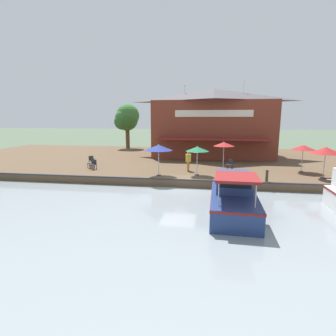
# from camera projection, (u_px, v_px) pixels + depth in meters

# --- Properties ---
(ground_plane) EXTENTS (220.00, 220.00, 0.00)m
(ground_plane) POSITION_uv_depth(u_px,v_px,m) (179.00, 189.00, 18.78)
(ground_plane) COLOR #4C5B47
(quay_deck) EXTENTS (22.00, 56.00, 0.60)m
(quay_deck) POSITION_uv_depth(u_px,v_px,m) (190.00, 161.00, 29.40)
(quay_deck) COLOR brown
(quay_deck) RESTS_ON ground
(quay_edge_fender) EXTENTS (0.20, 50.40, 0.10)m
(quay_edge_fender) POSITION_uv_depth(u_px,v_px,m) (179.00, 180.00, 18.76)
(quay_edge_fender) COLOR #2D2D33
(quay_edge_fender) RESTS_ON quay_deck
(waterfront_restaurant) EXTENTS (9.10, 14.01, 8.61)m
(waterfront_restaurant) POSITION_uv_depth(u_px,v_px,m) (213.00, 122.00, 30.74)
(waterfront_restaurant) COLOR brown
(waterfront_restaurant) RESTS_ON quay_deck
(patio_umbrella_by_entrance) EXTENTS (1.77, 1.77, 2.27)m
(patio_umbrella_by_entrance) POSITION_uv_depth(u_px,v_px,m) (197.00, 149.00, 20.13)
(patio_umbrella_by_entrance) COLOR #B7B7B7
(patio_umbrella_by_entrance) RESTS_ON quay_deck
(patio_umbrella_far_corner) EXTENTS (2.09, 2.09, 2.37)m
(patio_umbrella_far_corner) POSITION_uv_depth(u_px,v_px,m) (326.00, 150.00, 19.04)
(patio_umbrella_far_corner) COLOR #B7B7B7
(patio_umbrella_far_corner) RESTS_ON quay_deck
(patio_umbrella_mid_patio_left) EXTENTS (1.91, 1.91, 2.28)m
(patio_umbrella_mid_patio_left) POSITION_uv_depth(u_px,v_px,m) (303.00, 147.00, 21.35)
(patio_umbrella_mid_patio_left) COLOR #B7B7B7
(patio_umbrella_mid_patio_left) RESTS_ON quay_deck
(patio_umbrella_back_row) EXTENTS (2.11, 2.11, 2.43)m
(patio_umbrella_back_row) POSITION_uv_depth(u_px,v_px,m) (159.00, 148.00, 19.91)
(patio_umbrella_back_row) COLOR #B7B7B7
(patio_umbrella_back_row) RESTS_ON quay_deck
(patio_umbrella_near_quay_edge) EXTENTS (1.75, 1.75, 2.45)m
(patio_umbrella_near_quay_edge) POSITION_uv_depth(u_px,v_px,m) (224.00, 144.00, 22.06)
(patio_umbrella_near_quay_edge) COLOR #B7B7B7
(patio_umbrella_near_quay_edge) RESTS_ON quay_deck
(cafe_chair_under_first_umbrella) EXTENTS (0.51, 0.51, 0.85)m
(cafe_chair_under_first_umbrella) POSITION_uv_depth(u_px,v_px,m) (93.00, 164.00, 22.73)
(cafe_chair_under_first_umbrella) COLOR #2D2D33
(cafe_chair_under_first_umbrella) RESTS_ON quay_deck
(cafe_chair_far_corner_seat) EXTENTS (0.59, 0.59, 0.85)m
(cafe_chair_far_corner_seat) POSITION_uv_depth(u_px,v_px,m) (92.00, 163.00, 23.47)
(cafe_chair_far_corner_seat) COLOR #2D2D33
(cafe_chair_far_corner_seat) RESTS_ON quay_deck
(cafe_chair_beside_entrance) EXTENTS (0.59, 0.59, 0.85)m
(cafe_chair_beside_entrance) POSITION_uv_depth(u_px,v_px,m) (91.00, 160.00, 24.95)
(cafe_chair_beside_entrance) COLOR #2D2D33
(cafe_chair_beside_entrance) RESTS_ON quay_deck
(cafe_chair_mid_patio) EXTENTS (0.55, 0.55, 0.85)m
(cafe_chair_mid_patio) POSITION_uv_depth(u_px,v_px,m) (230.00, 164.00, 22.77)
(cafe_chair_mid_patio) COLOR #2D2D33
(cafe_chair_mid_patio) RESTS_ON quay_deck
(person_near_entrance) EXTENTS (0.46, 0.46, 1.63)m
(person_near_entrance) POSITION_uv_depth(u_px,v_px,m) (188.00, 159.00, 21.99)
(person_near_entrance) COLOR orange
(person_near_entrance) RESTS_ON quay_deck
(motorboat_nearest_quay) EXTENTS (6.31, 2.47, 2.29)m
(motorboat_nearest_quay) POSITION_uv_depth(u_px,v_px,m) (233.00, 196.00, 14.02)
(motorboat_nearest_quay) COLOR navy
(motorboat_nearest_quay) RESTS_ON river_water
(mooring_post) EXTENTS (0.22, 0.22, 0.88)m
(mooring_post) POSITION_uv_depth(u_px,v_px,m) (267.00, 176.00, 18.00)
(mooring_post) COLOR #473323
(mooring_post) RESTS_ON quay_deck
(tree_behind_restaurant) EXTENTS (3.45, 3.28, 5.88)m
(tree_behind_restaurant) POSITION_uv_depth(u_px,v_px,m) (126.00, 120.00, 38.35)
(tree_behind_restaurant) COLOR brown
(tree_behind_restaurant) RESTS_ON quay_deck
(tree_downstream_bank) EXTENTS (3.52, 3.35, 6.50)m
(tree_downstream_bank) POSITION_uv_depth(u_px,v_px,m) (127.00, 116.00, 38.39)
(tree_downstream_bank) COLOR brown
(tree_downstream_bank) RESTS_ON quay_deck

